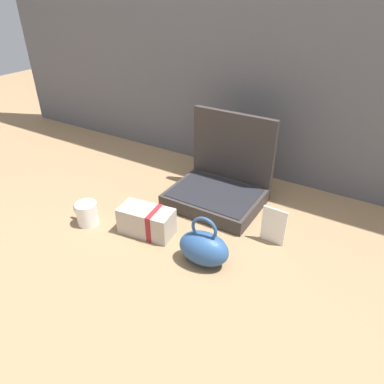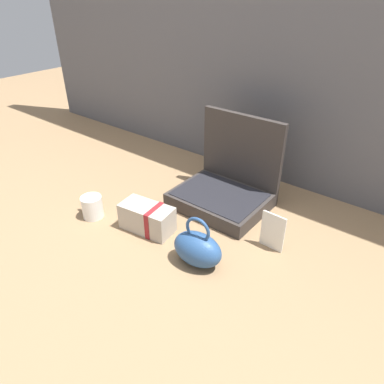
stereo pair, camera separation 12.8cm
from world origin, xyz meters
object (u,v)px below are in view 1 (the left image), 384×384
(coffee_mug, at_px, (87,213))
(cream_toiletry_bag, at_px, (147,221))
(open_suitcase, at_px, (220,184))
(teal_pouch_handbag, at_px, (204,248))
(info_card_left, at_px, (273,226))

(coffee_mug, bearing_deg, cream_toiletry_bag, 17.25)
(coffee_mug, bearing_deg, open_suitcase, 49.23)
(teal_pouch_handbag, relative_size, cream_toiletry_bag, 0.87)
(coffee_mug, bearing_deg, teal_pouch_handbag, 4.76)
(teal_pouch_handbag, distance_m, info_card_left, 0.28)
(cream_toiletry_bag, height_order, info_card_left, info_card_left)
(info_card_left, bearing_deg, open_suitcase, 154.15)
(open_suitcase, distance_m, coffee_mug, 0.56)
(teal_pouch_handbag, xyz_separation_m, cream_toiletry_bag, (-0.26, 0.03, -0.01))
(open_suitcase, distance_m, teal_pouch_handbag, 0.41)
(coffee_mug, distance_m, info_card_left, 0.72)
(open_suitcase, xyz_separation_m, teal_pouch_handbag, (0.14, -0.38, -0.02))
(open_suitcase, relative_size, info_card_left, 2.61)
(open_suitcase, distance_m, info_card_left, 0.34)
(open_suitcase, bearing_deg, coffee_mug, -130.77)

